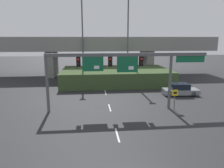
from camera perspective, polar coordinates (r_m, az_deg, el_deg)
name	(u,v)px	position (r m, az deg, el deg)	size (l,w,h in m)	color
lane_markings	(107,99)	(25.87, -1.25, -3.96)	(0.14, 35.02, 0.01)	silver
signal_gantry	(122,64)	(21.20, 2.57, 5.24)	(15.76, 0.44, 5.68)	#515456
speed_limit_sign	(175,97)	(22.48, 16.09, -3.18)	(0.60, 0.11, 2.15)	#4C4C4C
highway_light_pole_near	(128,26)	(38.32, 4.21, 14.79)	(0.70, 0.36, 17.26)	#515456
highway_light_pole_far	(82,32)	(38.30, -7.72, 13.20)	(0.70, 0.36, 15.23)	#515456
overpass_bridge	(100,48)	(42.25, -3.11, 9.35)	(43.01, 7.33, 7.27)	gray
grass_embankment	(116,76)	(34.95, 0.95, 2.10)	(16.81, 9.88, 2.23)	#384C28
parked_sedan_near_right	(180,90)	(28.86, 17.38, -1.43)	(4.45, 2.09, 1.50)	gray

